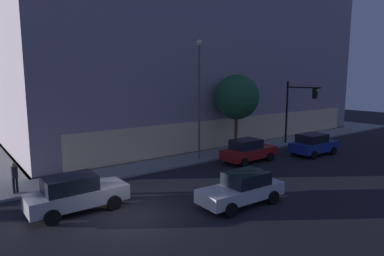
{
  "coord_description": "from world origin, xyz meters",
  "views": [
    {
      "loc": [
        -6.4,
        -13.1,
        6.26
      ],
      "look_at": [
        6.13,
        3.46,
        3.15
      ],
      "focal_mm": 30.6,
      "sensor_mm": 36.0,
      "label": 1
    }
  ],
  "objects": [
    {
      "name": "modern_building",
      "position": [
        16.1,
        23.76,
        10.93
      ],
      "size": [
        37.62,
        30.93,
        21.99
      ],
      "color": "#4C4C51",
      "rests_on": "ground"
    },
    {
      "name": "car_silver",
      "position": [
        -1.84,
        2.06,
        0.91
      ],
      "size": [
        4.62,
        2.02,
        1.79
      ],
      "color": "#B7BABF",
      "rests_on": "ground"
    },
    {
      "name": "car_blue",
      "position": [
        17.73,
        2.07,
        0.9
      ],
      "size": [
        4.31,
        2.27,
        1.78
      ],
      "color": "navy",
      "rests_on": "ground"
    },
    {
      "name": "ground_plane",
      "position": [
        0.0,
        0.0,
        0.0
      ],
      "size": [
        120.0,
        120.0,
        0.0
      ],
      "primitive_type": "plane",
      "color": "black"
    },
    {
      "name": "street_lamp_sidewalk",
      "position": [
        8.95,
        6.3,
        5.7
      ],
      "size": [
        0.44,
        0.44,
        8.99
      ],
      "color": "#5B5B5B",
      "rests_on": "sidewalk_corner"
    },
    {
      "name": "sidewalk_tree",
      "position": [
        13.33,
        6.72,
        4.75
      ],
      "size": [
        3.79,
        3.79,
        6.5
      ],
      "color": "brown",
      "rests_on": "sidewalk_corner"
    },
    {
      "name": "pedestrian_waiting",
      "position": [
        -3.77,
        6.23,
        1.17
      ],
      "size": [
        0.36,
        0.36,
        1.71
      ],
      "color": "black",
      "rests_on": "sidewalk_corner"
    },
    {
      "name": "traffic_light_far_corner",
      "position": [
        19.59,
        5.16,
        4.03
      ],
      "size": [
        0.52,
        3.69,
        5.93
      ],
      "color": "black",
      "rests_on": "sidewalk_corner"
    },
    {
      "name": "car_red",
      "position": [
        11.69,
        3.72,
        0.88
      ],
      "size": [
        4.66,
        2.03,
        1.76
      ],
      "color": "maroon",
      "rests_on": "ground"
    },
    {
      "name": "car_white",
      "position": [
        5.13,
        -2.05,
        0.82
      ],
      "size": [
        4.63,
        2.1,
        1.63
      ],
      "color": "silver",
      "rests_on": "ground"
    },
    {
      "name": "sidewalk_corner",
      "position": [
        0.0,
        35.46,
        0.07
      ],
      "size": [
        80.0,
        60.0,
        0.15
      ],
      "primitive_type": "cube",
      "color": "gray",
      "rests_on": "ground"
    }
  ]
}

